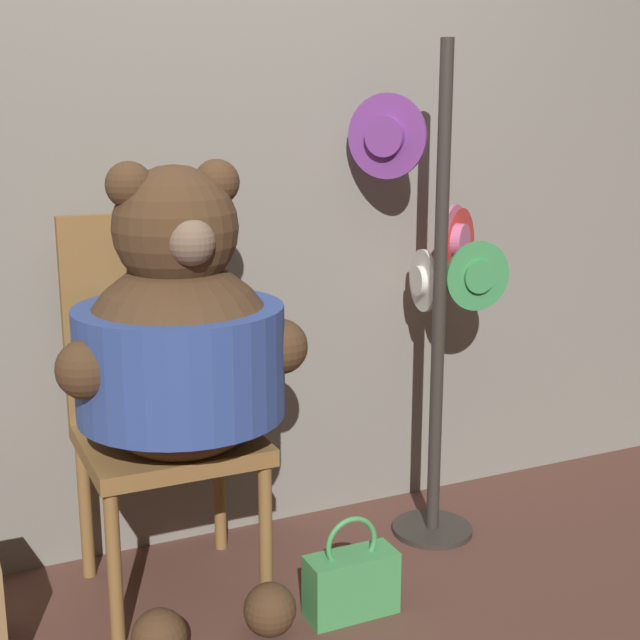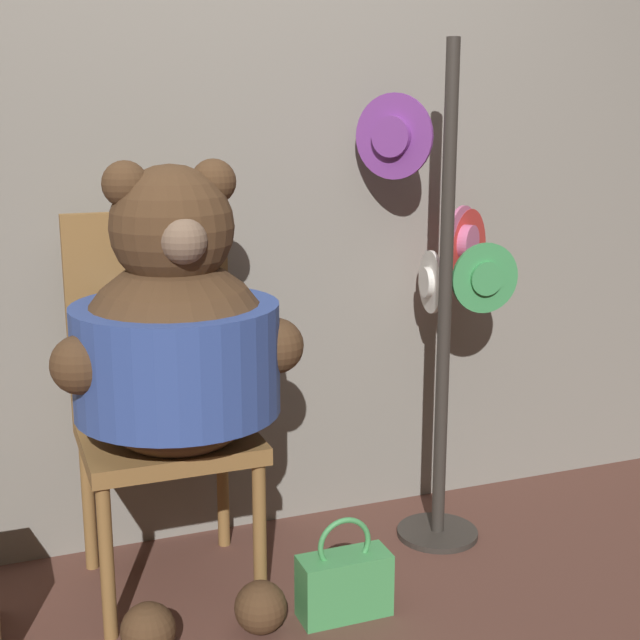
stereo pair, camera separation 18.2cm
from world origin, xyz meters
TOP-DOWN VIEW (x-y plane):
  - ground_plane at (0.00, 0.00)m, footprint 14.00×14.00m
  - wall_back at (0.00, 0.59)m, footprint 8.00×0.10m
  - chair at (-0.22, 0.31)m, footprint 0.50×0.48m
  - teddy_bear at (-0.20, 0.14)m, footprint 0.71×0.63m
  - hat_display_rack at (0.74, 0.29)m, footprint 0.47×0.41m
  - handbag_on_ground at (0.22, -0.12)m, footprint 0.27×0.11m

SIDE VIEW (x-z plane):
  - ground_plane at x=0.00m, z-range 0.00..0.00m
  - handbag_on_ground at x=0.22m, z-range -0.05..0.26m
  - chair at x=-0.22m, z-range 0.03..1.18m
  - teddy_bear at x=-0.20m, z-range 0.13..1.45m
  - hat_display_rack at x=0.74m, z-range 0.04..1.70m
  - wall_back at x=0.00m, z-range 0.00..2.25m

